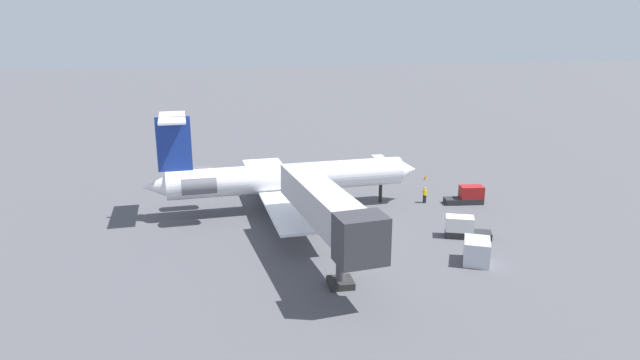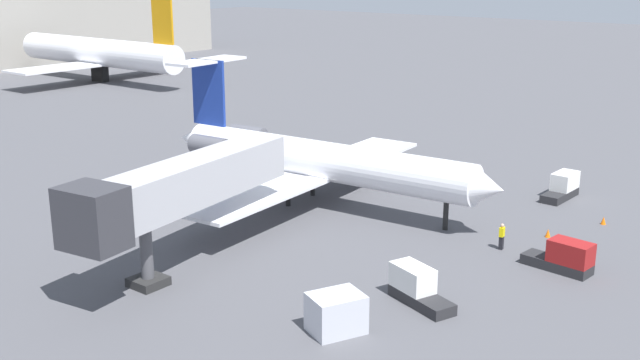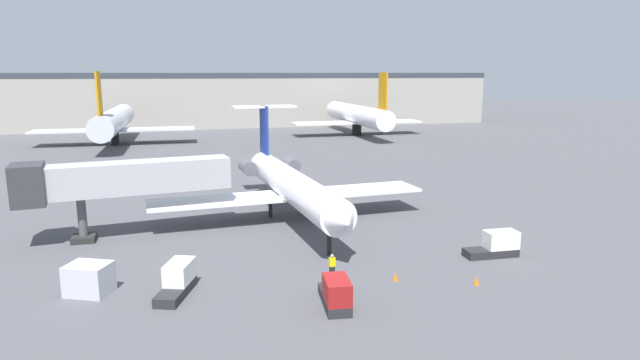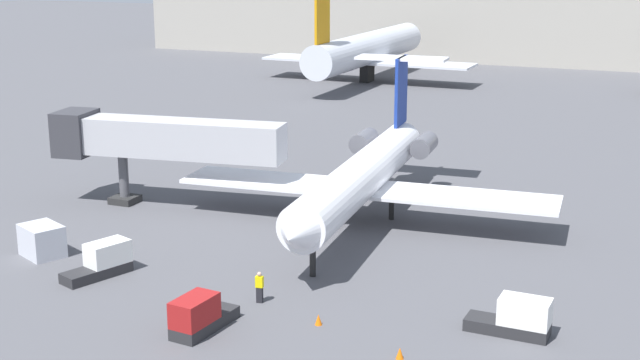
{
  "view_description": "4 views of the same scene",
  "coord_description": "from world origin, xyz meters",
  "px_view_note": "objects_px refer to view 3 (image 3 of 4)",
  "views": [
    {
      "loc": [
        -53.0,
        7.1,
        18.26
      ],
      "look_at": [
        -2.51,
        -1.96,
        3.72
      ],
      "focal_mm": 30.92,
      "sensor_mm": 36.0,
      "label": 1
    },
    {
      "loc": [
        -42.38,
        -32.4,
        17.11
      ],
      "look_at": [
        -1.22,
        0.01,
        2.34
      ],
      "focal_mm": 42.83,
      "sensor_mm": 36.0,
      "label": 2
    },
    {
      "loc": [
        -9.64,
        -46.21,
        13.49
      ],
      "look_at": [
        2.66,
        0.53,
        3.82
      ],
      "focal_mm": 30.17,
      "sensor_mm": 36.0,
      "label": 3
    },
    {
      "loc": [
        19.19,
        -51.97,
        17.99
      ],
      "look_at": [
        -1.46,
        -2.52,
        3.79
      ],
      "focal_mm": 49.4,
      "sensor_mm": 36.0,
      "label": 4
    }
  ],
  "objects_px": {
    "traffic_cone_far": "(476,281)",
    "parked_airliner_west_mid": "(357,115)",
    "ground_crew_marshaller": "(332,266)",
    "baggage_tug_lead": "(336,294)",
    "jet_bridge": "(113,180)",
    "baggage_tug_spare": "(178,280)",
    "cargo_container_uld": "(89,279)",
    "baggage_tug_trailing": "(496,245)",
    "parked_airliner_west_end": "(114,121)",
    "traffic_cone_mid": "(395,277)",
    "regional_jet": "(290,183)"
  },
  "relations": [
    {
      "from": "baggage_tug_spare",
      "to": "cargo_container_uld",
      "type": "xyz_separation_m",
      "value": [
        -5.32,
        1.27,
        0.13
      ]
    },
    {
      "from": "ground_crew_marshaller",
      "to": "jet_bridge",
      "type": "bearing_deg",
      "value": 138.27
    },
    {
      "from": "jet_bridge",
      "to": "baggage_tug_spare",
      "type": "xyz_separation_m",
      "value": [
        4.89,
        -13.09,
        -4.08
      ]
    },
    {
      "from": "jet_bridge",
      "to": "cargo_container_uld",
      "type": "height_order",
      "value": "jet_bridge"
    },
    {
      "from": "jet_bridge",
      "to": "baggage_tug_trailing",
      "type": "bearing_deg",
      "value": -23.28
    },
    {
      "from": "traffic_cone_mid",
      "to": "parked_airliner_west_end",
      "type": "height_order",
      "value": "parked_airliner_west_end"
    },
    {
      "from": "baggage_tug_lead",
      "to": "traffic_cone_mid",
      "type": "bearing_deg",
      "value": 30.8
    },
    {
      "from": "baggage_tug_spare",
      "to": "cargo_container_uld",
      "type": "relative_size",
      "value": 1.35
    },
    {
      "from": "jet_bridge",
      "to": "traffic_cone_mid",
      "type": "height_order",
      "value": "jet_bridge"
    },
    {
      "from": "baggage_tug_spare",
      "to": "parked_airliner_west_mid",
      "type": "height_order",
      "value": "parked_airliner_west_mid"
    },
    {
      "from": "cargo_container_uld",
      "to": "parked_airliner_west_end",
      "type": "bearing_deg",
      "value": 94.62
    },
    {
      "from": "cargo_container_uld",
      "to": "baggage_tug_trailing",
      "type": "bearing_deg",
      "value": -0.44
    },
    {
      "from": "traffic_cone_far",
      "to": "parked_airliner_west_mid",
      "type": "bearing_deg",
      "value": 76.6
    },
    {
      "from": "ground_crew_marshaller",
      "to": "traffic_cone_far",
      "type": "xyz_separation_m",
      "value": [
        8.75,
        -3.42,
        -0.58
      ]
    },
    {
      "from": "ground_crew_marshaller",
      "to": "traffic_cone_mid",
      "type": "xyz_separation_m",
      "value": [
        3.94,
        -1.43,
        -0.58
      ]
    },
    {
      "from": "cargo_container_uld",
      "to": "parked_airliner_west_mid",
      "type": "relative_size",
      "value": 0.09
    },
    {
      "from": "jet_bridge",
      "to": "traffic_cone_far",
      "type": "relative_size",
      "value": 30.97
    },
    {
      "from": "baggage_tug_trailing",
      "to": "jet_bridge",
      "type": "bearing_deg",
      "value": 156.72
    },
    {
      "from": "traffic_cone_mid",
      "to": "parked_airliner_west_mid",
      "type": "relative_size",
      "value": 0.02
    },
    {
      "from": "baggage_tug_spare",
      "to": "traffic_cone_far",
      "type": "distance_m",
      "value": 19.04
    },
    {
      "from": "ground_crew_marshaller",
      "to": "baggage_tug_spare",
      "type": "relative_size",
      "value": 0.4
    },
    {
      "from": "parked_airliner_west_mid",
      "to": "parked_airliner_west_end",
      "type": "bearing_deg",
      "value": -175.87
    },
    {
      "from": "traffic_cone_far",
      "to": "jet_bridge",
      "type": "bearing_deg",
      "value": 144.78
    },
    {
      "from": "traffic_cone_far",
      "to": "parked_airliner_west_mid",
      "type": "height_order",
      "value": "parked_airliner_west_mid"
    },
    {
      "from": "jet_bridge",
      "to": "ground_crew_marshaller",
      "type": "height_order",
      "value": "jet_bridge"
    },
    {
      "from": "ground_crew_marshaller",
      "to": "baggage_tug_lead",
      "type": "relative_size",
      "value": 0.41
    },
    {
      "from": "jet_bridge",
      "to": "traffic_cone_far",
      "type": "bearing_deg",
      "value": -35.22
    },
    {
      "from": "baggage_tug_spare",
      "to": "parked_airliner_west_end",
      "type": "bearing_deg",
      "value": 98.52
    },
    {
      "from": "ground_crew_marshaller",
      "to": "traffic_cone_far",
      "type": "height_order",
      "value": "ground_crew_marshaller"
    },
    {
      "from": "traffic_cone_far",
      "to": "baggage_tug_lead",
      "type": "bearing_deg",
      "value": -174.29
    },
    {
      "from": "traffic_cone_mid",
      "to": "ground_crew_marshaller",
      "type": "bearing_deg",
      "value": 159.99
    },
    {
      "from": "jet_bridge",
      "to": "traffic_cone_mid",
      "type": "bearing_deg",
      "value": -37.99
    },
    {
      "from": "baggage_tug_spare",
      "to": "regional_jet",
      "type": "bearing_deg",
      "value": 55.92
    },
    {
      "from": "baggage_tug_spare",
      "to": "parked_airliner_west_mid",
      "type": "bearing_deg",
      "value": 64.14
    },
    {
      "from": "ground_crew_marshaller",
      "to": "cargo_container_uld",
      "type": "xyz_separation_m",
      "value": [
        -15.26,
        1.41,
        0.11
      ]
    },
    {
      "from": "jet_bridge",
      "to": "traffic_cone_far",
      "type": "height_order",
      "value": "jet_bridge"
    },
    {
      "from": "traffic_cone_far",
      "to": "parked_airliner_west_end",
      "type": "height_order",
      "value": "parked_airliner_west_end"
    },
    {
      "from": "ground_crew_marshaller",
      "to": "traffic_cone_mid",
      "type": "relative_size",
      "value": 3.07
    },
    {
      "from": "cargo_container_uld",
      "to": "traffic_cone_far",
      "type": "relative_size",
      "value": 5.69
    },
    {
      "from": "parked_airliner_west_mid",
      "to": "baggage_tug_lead",
      "type": "bearing_deg",
      "value": -109.41
    },
    {
      "from": "cargo_container_uld",
      "to": "parked_airliner_west_end",
      "type": "height_order",
      "value": "parked_airliner_west_end"
    },
    {
      "from": "baggage_tug_lead",
      "to": "baggage_tug_trailing",
      "type": "relative_size",
      "value": 1.02
    },
    {
      "from": "traffic_cone_far",
      "to": "parked_airliner_west_end",
      "type": "bearing_deg",
      "value": 110.75
    },
    {
      "from": "jet_bridge",
      "to": "parked_airliner_west_end",
      "type": "bearing_deg",
      "value": 95.88
    },
    {
      "from": "ground_crew_marshaller",
      "to": "traffic_cone_far",
      "type": "relative_size",
      "value": 3.07
    },
    {
      "from": "baggage_tug_spare",
      "to": "traffic_cone_mid",
      "type": "xyz_separation_m",
      "value": [
        13.88,
        -1.57,
        -0.56
      ]
    },
    {
      "from": "regional_jet",
      "to": "baggage_tug_trailing",
      "type": "bearing_deg",
      "value": -47.58
    },
    {
      "from": "jet_bridge",
      "to": "baggage_tug_spare",
      "type": "bearing_deg",
      "value": -69.51
    },
    {
      "from": "traffic_cone_mid",
      "to": "cargo_container_uld",
      "type": "bearing_deg",
      "value": 171.57
    },
    {
      "from": "baggage_tug_trailing",
      "to": "parked_airliner_west_end",
      "type": "xyz_separation_m",
      "value": [
        -34.4,
        74.63,
        3.63
      ]
    }
  ]
}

